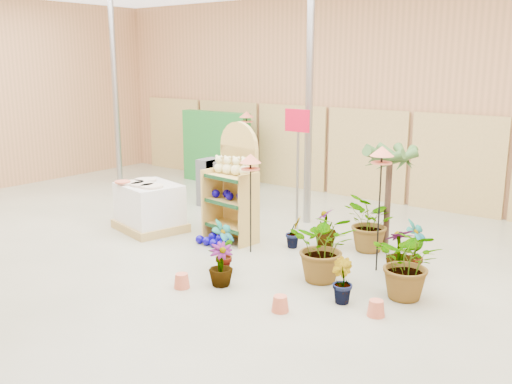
# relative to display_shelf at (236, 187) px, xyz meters

# --- Properties ---
(room) EXTENTS (15.20, 12.10, 4.70)m
(room) POSITION_rel_display_shelf_xyz_m (0.39, -0.93, 1.28)
(room) COLOR gray
(room) RESTS_ON ground
(display_shelf) EXTENTS (0.91, 0.64, 2.04)m
(display_shelf) POSITION_rel_display_shelf_xyz_m (0.00, 0.00, 0.00)
(display_shelf) COLOR tan
(display_shelf) RESTS_ON ground
(teddy_bears) EXTENTS (0.75, 0.20, 0.32)m
(teddy_bears) POSITION_rel_display_shelf_xyz_m (0.03, -0.10, 0.36)
(teddy_bears) COLOR #F8EEA4
(teddy_bears) RESTS_ON display_shelf
(gazing_balls_shelf) EXTENTS (0.75, 0.26, 0.14)m
(gazing_balls_shelf) POSITION_rel_display_shelf_xyz_m (-0.00, -0.13, -0.13)
(gazing_balls_shelf) COLOR #0A028A
(gazing_balls_shelf) RESTS_ON display_shelf
(gazing_balls_floor) EXTENTS (0.63, 0.39, 0.15)m
(gazing_balls_floor) POSITION_rel_display_shelf_xyz_m (-0.09, -0.47, -0.86)
(gazing_balls_floor) COLOR #0A028A
(gazing_balls_floor) RESTS_ON ground
(pallet_stack) EXTENTS (1.41, 1.26, 0.89)m
(pallet_stack) POSITION_rel_display_shelf_xyz_m (-1.62, -0.51, -0.50)
(pallet_stack) COLOR #A2854A
(pallet_stack) RESTS_ON ground
(charcoal_planters) EXTENTS (0.80, 0.50, 1.00)m
(charcoal_planters) POSITION_rel_display_shelf_xyz_m (-1.77, 1.55, -0.43)
(charcoal_planters) COLOR #3B3B3B
(charcoal_planters) RESTS_ON ground
(trellis_stock) EXTENTS (2.00, 0.30, 1.80)m
(trellis_stock) POSITION_rel_display_shelf_xyz_m (-3.41, 3.36, -0.03)
(trellis_stock) COLOR #1D6A27
(trellis_stock) RESTS_ON ground
(offer_sign) EXTENTS (0.50, 0.08, 2.20)m
(offer_sign) POSITION_rel_display_shelf_xyz_m (0.49, 1.14, 0.64)
(offer_sign) COLOR gray
(offer_sign) RESTS_ON ground
(bird_table_front) EXTENTS (0.34, 0.34, 1.61)m
(bird_table_front) POSITION_rel_display_shelf_xyz_m (0.62, -0.39, 0.56)
(bird_table_front) COLOR black
(bird_table_front) RESTS_ON ground
(bird_table_right) EXTENTS (0.34, 0.34, 1.86)m
(bird_table_right) POSITION_rel_display_shelf_xyz_m (2.61, 0.09, 0.79)
(bird_table_right) COLOR black
(bird_table_right) RESTS_ON ground
(bird_table_back) EXTENTS (0.34, 0.34, 1.89)m
(bird_table_back) POSITION_rel_display_shelf_xyz_m (-2.19, 3.07, 0.82)
(bird_table_back) COLOR black
(bird_table_back) RESTS_ON ground
(palm) EXTENTS (0.70, 0.70, 1.82)m
(palm) POSITION_rel_display_shelf_xyz_m (2.30, 1.07, 0.63)
(palm) COLOR #3C281D
(palm) RESTS_ON ground
(potted_plant_0) EXTENTS (0.30, 0.42, 0.78)m
(potted_plant_0) POSITION_rel_display_shelf_xyz_m (0.85, -1.33, -0.54)
(potted_plant_0) COLOR #2F5221
(potted_plant_0) RESTS_ON ground
(potted_plant_2) EXTENTS (1.15, 1.09, 1.01)m
(potted_plant_2) POSITION_rel_display_shelf_xyz_m (2.20, -0.74, -0.43)
(potted_plant_2) COLOR #2F5221
(potted_plant_2) RESTS_ON ground
(potted_plant_3) EXTENTS (0.58, 0.58, 0.73)m
(potted_plant_3) POSITION_rel_display_shelf_xyz_m (2.99, 0.03, -0.57)
(potted_plant_3) COLOR #2F5221
(potted_plant_3) RESTS_ON ground
(potted_plant_4) EXTENTS (0.32, 0.44, 0.79)m
(potted_plant_4) POSITION_rel_display_shelf_xyz_m (3.08, 0.34, -0.53)
(potted_plant_4) COLOR #2F5221
(potted_plant_4) RESTS_ON ground
(potted_plant_5) EXTENTS (0.26, 0.31, 0.53)m
(potted_plant_5) POSITION_rel_display_shelf_xyz_m (1.04, 0.24, -0.66)
(potted_plant_5) COLOR #2F5221
(potted_plant_5) RESTS_ON ground
(potted_plant_6) EXTENTS (1.14, 1.12, 0.97)m
(potted_plant_6) POSITION_rel_display_shelf_xyz_m (2.15, 0.82, -0.45)
(potted_plant_6) COLOR #2F5221
(potted_plant_6) RESTS_ON ground
(potted_plant_7) EXTENTS (0.47, 0.47, 0.60)m
(potted_plant_7) POSITION_rel_display_shelf_xyz_m (1.17, -1.75, -0.63)
(potted_plant_7) COLOR #2F5221
(potted_plant_7) RESTS_ON ground
(potted_plant_9) EXTENTS (0.41, 0.38, 0.58)m
(potted_plant_9) POSITION_rel_display_shelf_xyz_m (2.75, -1.24, -0.64)
(potted_plant_9) COLOR #2F5221
(potted_plant_9) RESTS_ON ground
(potted_plant_10) EXTENTS (0.95, 0.84, 0.98)m
(potted_plant_10) POSITION_rel_display_shelf_xyz_m (3.39, -0.60, -0.44)
(potted_plant_10) COLOR #2F5221
(potted_plant_10) RESTS_ON ground
(potted_plant_11) EXTENTS (0.48, 0.48, 0.67)m
(potted_plant_11) POSITION_rel_display_shelf_xyz_m (1.43, 0.59, -0.60)
(potted_plant_11) COLOR #2F5221
(potted_plant_11) RESTS_ON ground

